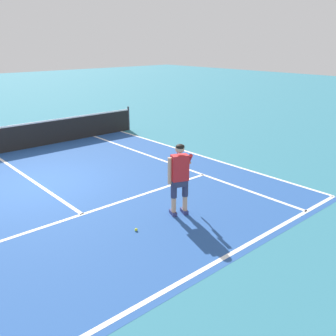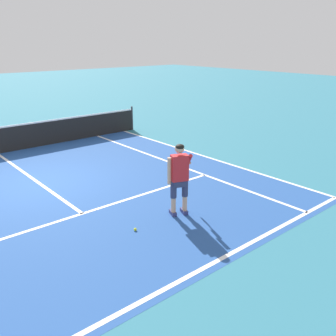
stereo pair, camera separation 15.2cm
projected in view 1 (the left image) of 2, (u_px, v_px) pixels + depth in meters
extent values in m
plane|color=teal|center=(38.00, 185.00, 10.47)|extent=(80.00, 80.00, 0.00)
cube|color=#234C93|center=(54.00, 195.00, 9.73)|extent=(10.98, 10.21, 0.00)
cube|color=white|center=(182.00, 281.00, 6.25)|extent=(10.98, 0.10, 0.01)
cube|color=white|center=(82.00, 214.00, 8.67)|extent=(8.23, 0.10, 0.01)
cube|color=white|center=(29.00, 178.00, 10.94)|extent=(0.10, 6.40, 0.01)
cube|color=white|center=(170.00, 163.00, 12.31)|extent=(0.10, 9.81, 0.01)
cube|color=white|center=(199.00, 155.00, 13.16)|extent=(0.10, 9.81, 0.01)
cylinder|color=#333338|center=(129.00, 118.00, 16.75)|extent=(0.08, 0.08, 1.07)
cube|color=navy|center=(173.00, 213.00, 8.66)|extent=(0.21, 0.30, 0.09)
cube|color=navy|center=(184.00, 211.00, 8.75)|extent=(0.21, 0.30, 0.09)
cylinder|color=tan|center=(174.00, 205.00, 8.55)|extent=(0.11, 0.11, 0.36)
cylinder|color=#2D3351|center=(174.00, 189.00, 8.42)|extent=(0.14, 0.14, 0.41)
cylinder|color=tan|center=(185.00, 203.00, 8.64)|extent=(0.11, 0.11, 0.36)
cylinder|color=#2D3351|center=(185.00, 188.00, 8.51)|extent=(0.14, 0.14, 0.41)
cube|color=#2D3351|center=(180.00, 182.00, 8.41)|extent=(0.39, 0.31, 0.20)
cube|color=red|center=(180.00, 168.00, 8.30)|extent=(0.43, 0.35, 0.60)
cylinder|color=tan|center=(170.00, 171.00, 8.24)|extent=(0.09, 0.09, 0.62)
cylinder|color=red|center=(189.00, 159.00, 8.42)|extent=(0.18, 0.28, 0.29)
cylinder|color=tan|center=(187.00, 162.00, 8.66)|extent=(0.18, 0.30, 0.14)
sphere|color=tan|center=(180.00, 149.00, 8.17)|extent=(0.21, 0.21, 0.21)
ellipsoid|color=black|center=(180.00, 147.00, 8.13)|extent=(0.26, 0.26, 0.12)
cylinder|color=#232326|center=(184.00, 160.00, 8.87)|extent=(0.11, 0.20, 0.03)
cylinder|color=black|center=(182.00, 159.00, 9.01)|extent=(0.06, 0.10, 0.02)
torus|color=black|center=(179.00, 157.00, 9.17)|extent=(0.14, 0.28, 0.30)
cylinder|color=silver|center=(179.00, 157.00, 9.17)|extent=(0.10, 0.23, 0.25)
sphere|color=#CCE02D|center=(172.00, 196.00, 9.65)|extent=(0.07, 0.07, 0.07)
sphere|color=#CCE02D|center=(136.00, 230.00, 7.90)|extent=(0.07, 0.07, 0.07)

